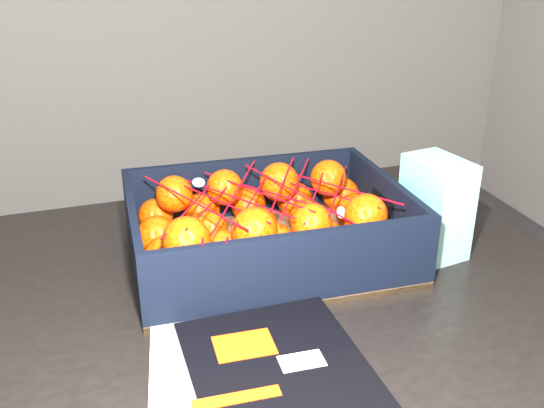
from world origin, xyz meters
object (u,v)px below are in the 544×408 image
object	(u,v)px
produce_crate	(267,238)
retail_carton	(435,207)
magazine_stack	(260,383)
table	(211,349)

from	to	relation	value
produce_crate	retail_carton	size ratio (longest dim) A/B	2.65
magazine_stack	retail_carton	size ratio (longest dim) A/B	2.01
table	retail_carton	size ratio (longest dim) A/B	7.58
table	retail_carton	distance (m)	0.43
table	produce_crate	distance (m)	0.20
magazine_stack	produce_crate	xyz separation A→B (m)	(0.09, 0.31, 0.03)
table	produce_crate	world-z (taller)	produce_crate
table	retail_carton	world-z (taller)	retail_carton
table	magazine_stack	bearing A→B (deg)	-84.50
produce_crate	table	bearing A→B (deg)	-143.11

